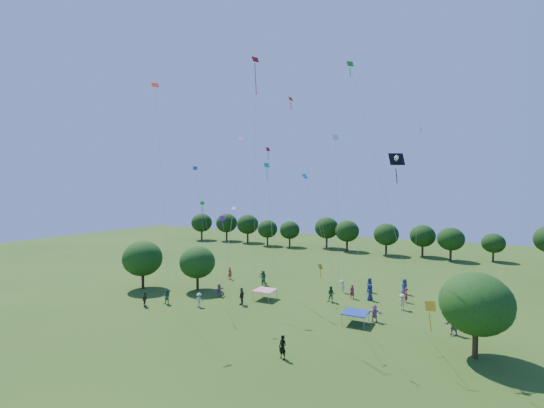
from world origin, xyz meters
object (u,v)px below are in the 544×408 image
Objects in this scene: tent_red_stripe at (265,290)px; man_in_black at (283,347)px; near_tree_west at (143,258)px; pirate_kite at (395,163)px; near_tree_east at (476,304)px; red_high_kite at (255,110)px; tent_blue at (356,313)px; near_tree_north at (197,262)px.

tent_red_stripe is 1.28× the size of man_in_black.
near_tree_west is 32.71m from pirate_kite.
near_tree_east reaches higher than near_tree_west.
pirate_kite is at bearing -21.10° from tent_red_stripe.
red_high_kite is (1.15, -4.12, 19.40)m from tent_red_stripe.
tent_blue is at bearing 163.37° from near_tree_east.
near_tree_west is 2.73× the size of tent_red_stripe.
near_tree_east is 25.53m from red_high_kite.
near_tree_north is 9.62m from tent_red_stripe.
near_tree_west is 7.11m from near_tree_north.
near_tree_east is 14.51m from man_in_black.
red_high_kite reaches higher than man_in_black.
near_tree_east is 21.64m from tent_red_stripe.
near_tree_east is at bearing -10.23° from near_tree_north.
pirate_kite is at bearing -12.57° from near_tree_north.
near_tree_east is 10.42m from tent_blue.
man_in_black is 0.12× the size of pirate_kite.
tent_red_stripe is at bearing 105.58° from red_high_kite.
near_tree_west is at bearing 169.36° from man_in_black.
near_tree_east is at bearing -4.45° from near_tree_west.
tent_blue is 9.89m from man_in_black.
tent_red_stripe is 14.75m from man_in_black.
near_tree_east is at bearing -4.75° from red_high_kite.
near_tree_west is 0.43× the size of pirate_kite.
man_in_black is (-12.54, -6.57, -3.18)m from near_tree_east.
man_in_black is (-2.98, -9.43, -0.18)m from tent_blue.
near_tree_north is (6.63, 2.56, -0.34)m from near_tree_west.
tent_blue is at bearing -7.13° from near_tree_north.
near_tree_east is 11.99m from pirate_kite.
tent_blue is (-9.56, 2.85, -3.01)m from near_tree_east.
near_tree_north reaches higher than tent_blue.
tent_red_stripe is 0.09× the size of red_high_kite.
man_in_black is at bearing -56.64° from tent_red_stripe.
near_tree_east is at bearing -16.63° from tent_blue.
red_high_kite reaches higher than near_tree_east.
near_tree_west is at bearing -169.70° from tent_red_stripe.
red_high_kite is (-9.94, -1.23, 19.40)m from tent_blue.
near_tree_east is 3.67× the size of man_in_black.
red_high_kite is at bearing -4.11° from near_tree_west.
near_tree_west is 0.25× the size of red_high_kite.
near_tree_east is 0.26× the size of red_high_kite.
red_high_kite is at bearing 141.10° from man_in_black.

